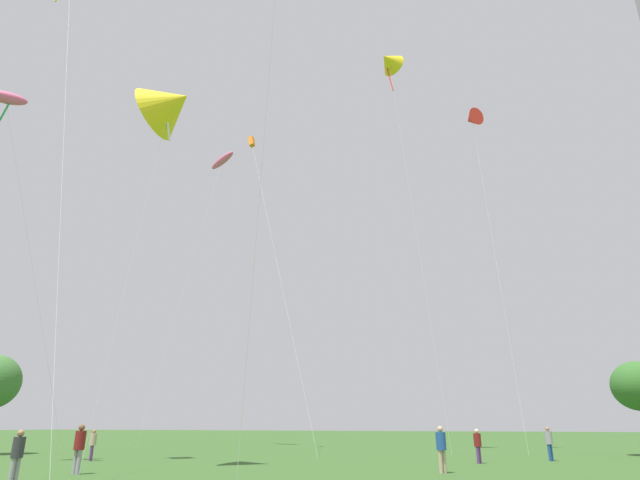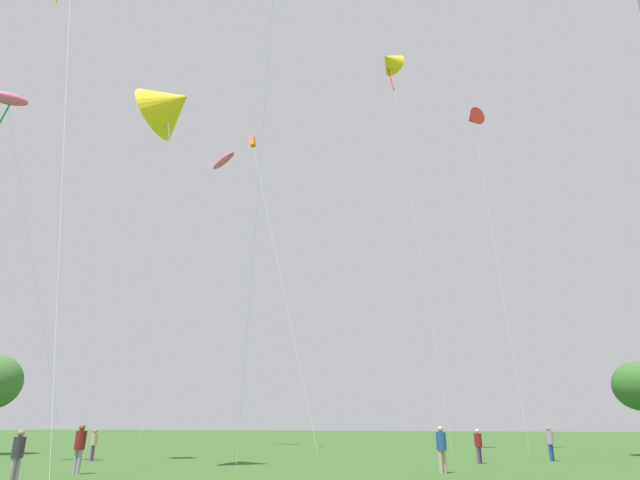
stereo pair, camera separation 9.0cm
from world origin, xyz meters
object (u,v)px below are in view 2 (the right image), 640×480
object	(u,v)px
kite_flying_1	(6,99)
person_standing_4	(478,443)
person_standing_1	(550,441)
kite_flying_6	(473,119)
person_standing_2	(441,446)
kite_flying_0	(223,161)
kite_flying_8	(170,106)
park_tree_1	(640,386)
person_standing_5	(80,445)
kite_flying_4	(390,61)
person_standing_6	(18,453)
kite_flying_2	(253,144)
person_standing_0	(94,442)

from	to	relation	value
kite_flying_1	person_standing_4	bearing A→B (deg)	24.98
person_standing_1	kite_flying_6	size ratio (longest dim) A/B	0.06
person_standing_2	kite_flying_0	bearing A→B (deg)	92.58
kite_flying_8	park_tree_1	size ratio (longest dim) A/B	3.36
person_standing_5	kite_flying_1	size ratio (longest dim) A/B	0.09
kite_flying_1	kite_flying_4	bearing A→B (deg)	45.48
person_standing_2	person_standing_4	bearing A→B (deg)	31.90
person_standing_1	person_standing_6	world-z (taller)	person_standing_1
kite_flying_2	person_standing_0	bearing A→B (deg)	-100.15
kite_flying_4	park_tree_1	world-z (taller)	kite_flying_4
kite_flying_2	person_standing_6	bearing A→B (deg)	-80.51
kite_flying_1	person_standing_1	bearing A→B (deg)	27.57
person_standing_4	person_standing_5	distance (m)	18.42
person_standing_1	kite_flying_2	xyz separation A→B (m)	(-20.91, 4.56, 24.30)
person_standing_4	kite_flying_2	bearing A→B (deg)	89.26
kite_flying_4	kite_flying_8	xyz separation A→B (m)	(-8.02, -18.11, -14.01)
kite_flying_1	kite_flying_8	distance (m)	10.87
person_standing_2	park_tree_1	world-z (taller)	park_tree_1
person_standing_2	person_standing_6	size ratio (longest dim) A/B	1.06
kite_flying_2	kite_flying_4	world-z (taller)	kite_flying_4
person_standing_1	kite_flying_4	size ratio (longest dim) A/B	0.05
person_standing_2	person_standing_5	bearing A→B (deg)	152.93
person_standing_1	kite_flying_2	bearing A→B (deg)	-71.53
person_standing_2	kite_flying_1	size ratio (longest dim) A/B	0.09
kite_flying_0	kite_flying_8	size ratio (longest dim) A/B	1.42
person_standing_2	kite_flying_0	distance (m)	37.49
park_tree_1	kite_flying_1	bearing A→B (deg)	-148.32
person_standing_6	kite_flying_2	world-z (taller)	kite_flying_2
person_standing_1	kite_flying_4	bearing A→B (deg)	-89.16
person_standing_2	person_standing_6	distance (m)	15.41
kite_flying_0	park_tree_1	xyz separation A→B (m)	(31.97, -1.97, -22.26)
person_standing_2	kite_flying_4	xyz separation A→B (m)	(-3.83, 14.09, 30.09)
kite_flying_0	park_tree_1	world-z (taller)	kite_flying_0
kite_flying_4	person_standing_1	bearing A→B (deg)	-29.93
person_standing_4	person_standing_6	bearing A→B (deg)	161.05
person_standing_1	kite_flying_0	xyz separation A→B (m)	(-26.00, 8.22, 25.34)
person_standing_5	person_standing_6	world-z (taller)	person_standing_5
person_standing_4	person_standing_1	bearing A→B (deg)	-24.84
person_standing_2	kite_flying_6	bearing A→B (deg)	34.45
person_standing_1	person_standing_5	bearing A→B (deg)	-20.47
kite_flying_0	kite_flying_6	bearing A→B (deg)	1.95
kite_flying_6	person_standing_1	bearing A→B (deg)	-76.22
person_standing_5	kite_flying_4	size ratio (longest dim) A/B	0.06
kite_flying_2	person_standing_4	bearing A→B (deg)	-23.88
kite_flying_4	kite_flying_6	size ratio (longest dim) A/B	1.17
person_standing_5	kite_flying_1	bearing A→B (deg)	-177.20
kite_flying_2	kite_flying_6	bearing A→B (deg)	13.43
kite_flying_1	kite_flying_6	distance (m)	34.70
kite_flying_1	kite_flying_0	bearing A→B (deg)	87.38
person_standing_4	kite_flying_6	xyz separation A→B (m)	(1.28, 12.18, 25.72)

